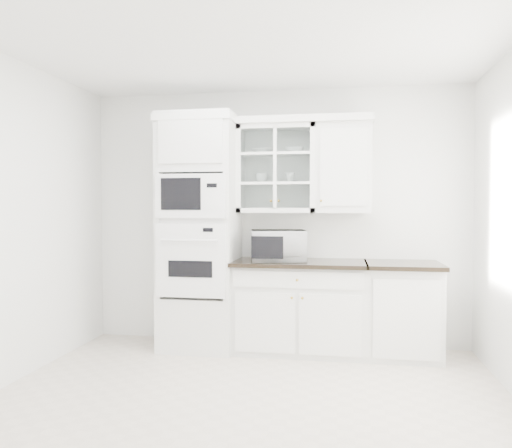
# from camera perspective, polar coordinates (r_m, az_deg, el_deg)

# --- Properties ---
(ground) EXTENTS (4.00, 3.50, 0.01)m
(ground) POSITION_cam_1_polar(r_m,az_deg,el_deg) (3.90, -1.21, -19.98)
(ground) COLOR beige
(ground) RESTS_ON ground
(room_shell) EXTENTS (4.00, 3.50, 2.70)m
(room_shell) POSITION_cam_1_polar(r_m,az_deg,el_deg) (4.05, -0.08, 6.48)
(room_shell) COLOR white
(room_shell) RESTS_ON ground
(oven_column) EXTENTS (0.76, 0.68, 2.40)m
(oven_column) POSITION_cam_1_polar(r_m,az_deg,el_deg) (5.17, -6.43, -0.93)
(oven_column) COLOR silver
(oven_column) RESTS_ON ground
(base_cabinet_run) EXTENTS (1.32, 0.67, 0.92)m
(base_cabinet_run) POSITION_cam_1_polar(r_m,az_deg,el_deg) (5.11, 5.02, -9.30)
(base_cabinet_run) COLOR silver
(base_cabinet_run) RESTS_ON ground
(extra_base_cabinet) EXTENTS (0.72, 0.67, 0.92)m
(extra_base_cabinet) POSITION_cam_1_polar(r_m,az_deg,el_deg) (5.13, 16.38, -9.32)
(extra_base_cabinet) COLOR silver
(extra_base_cabinet) RESTS_ON ground
(upper_cabinet_glass) EXTENTS (0.80, 0.33, 0.90)m
(upper_cabinet_glass) POSITION_cam_1_polar(r_m,az_deg,el_deg) (5.19, 2.42, 6.28)
(upper_cabinet_glass) COLOR silver
(upper_cabinet_glass) RESTS_ON room_shell
(upper_cabinet_solid) EXTENTS (0.55, 0.33, 0.90)m
(upper_cabinet_solid) POSITION_cam_1_polar(r_m,az_deg,el_deg) (5.15, 9.94, 6.28)
(upper_cabinet_solid) COLOR silver
(upper_cabinet_solid) RESTS_ON room_shell
(crown_molding) EXTENTS (2.14, 0.38, 0.07)m
(crown_molding) POSITION_cam_1_polar(r_m,az_deg,el_deg) (5.24, 1.23, 11.59)
(crown_molding) COLOR white
(crown_molding) RESTS_ON room_shell
(countertop_microwave) EXTENTS (0.61, 0.54, 0.31)m
(countertop_microwave) POSITION_cam_1_polar(r_m,az_deg,el_deg) (5.00, 2.55, -2.47)
(countertop_microwave) COLOR white
(countertop_microwave) RESTS_ON base_cabinet_run
(bowl_a) EXTENTS (0.27, 0.27, 0.05)m
(bowl_a) POSITION_cam_1_polar(r_m,az_deg,el_deg) (5.21, 0.83, 8.32)
(bowl_a) COLOR white
(bowl_a) RESTS_ON upper_cabinet_glass
(bowl_b) EXTENTS (0.24, 0.24, 0.06)m
(bowl_b) POSITION_cam_1_polar(r_m,az_deg,el_deg) (5.18, 4.38, 8.39)
(bowl_b) COLOR white
(bowl_b) RESTS_ON upper_cabinet_glass
(cup_a) EXTENTS (0.13, 0.13, 0.10)m
(cup_a) POSITION_cam_1_polar(r_m,az_deg,el_deg) (5.21, 0.68, 5.25)
(cup_a) COLOR white
(cup_a) RESTS_ON upper_cabinet_glass
(cup_b) EXTENTS (0.13, 0.13, 0.10)m
(cup_b) POSITION_cam_1_polar(r_m,az_deg,el_deg) (5.16, 3.88, 5.31)
(cup_b) COLOR white
(cup_b) RESTS_ON upper_cabinet_glass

